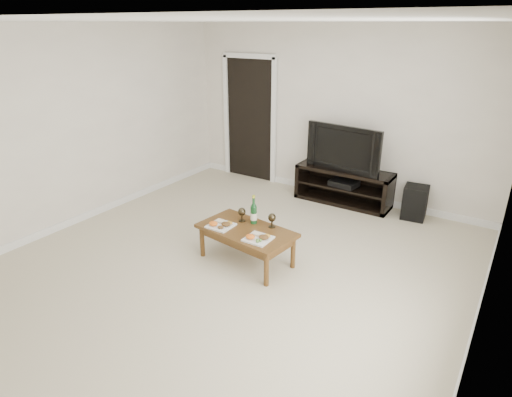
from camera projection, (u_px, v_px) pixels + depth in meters
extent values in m
plane|color=beige|center=(230.00, 267.00, 4.88)|extent=(5.50, 5.50, 0.00)
cube|color=white|center=(335.00, 114.00, 6.53)|extent=(5.00, 0.04, 2.60)
cube|color=white|center=(223.00, 19.00, 3.88)|extent=(5.00, 5.50, 0.04)
cube|color=black|center=(250.00, 120.00, 7.39)|extent=(0.90, 0.02, 2.05)
cube|color=black|center=(343.00, 186.00, 6.54)|extent=(1.45, 0.45, 0.55)
imported|color=black|center=(347.00, 147.00, 6.31)|extent=(1.19, 0.29, 0.68)
cube|color=black|center=(344.00, 183.00, 6.51)|extent=(0.43, 0.34, 0.08)
cube|color=black|center=(415.00, 202.00, 6.04)|extent=(0.35, 0.35, 0.48)
cube|color=#513516|center=(246.00, 245.00, 4.93)|extent=(1.16, 0.73, 0.42)
cube|color=white|center=(221.00, 224.00, 4.90)|extent=(0.27, 0.27, 0.07)
cube|color=white|center=(258.00, 237.00, 4.60)|extent=(0.27, 0.27, 0.07)
cylinder|color=#103B19|center=(254.00, 209.00, 4.92)|extent=(0.07, 0.07, 0.35)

